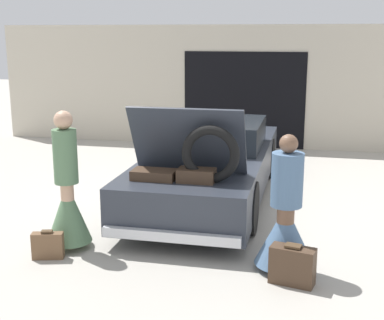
# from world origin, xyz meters

# --- Properties ---
(ground_plane) EXTENTS (40.00, 40.00, 0.00)m
(ground_plane) POSITION_xyz_m (0.00, 0.00, 0.00)
(ground_plane) COLOR #ADA89E
(garage_wall_back) EXTENTS (12.00, 0.14, 2.80)m
(garage_wall_back) POSITION_xyz_m (0.00, 4.17, 1.39)
(garage_wall_back) COLOR beige
(garage_wall_back) RESTS_ON ground_plane
(car) EXTENTS (1.80, 5.00, 1.71)m
(car) POSITION_xyz_m (0.00, -0.00, 0.57)
(car) COLOR #2D333D
(car) RESTS_ON ground_plane
(person_left) EXTENTS (0.55, 0.55, 1.71)m
(person_left) POSITION_xyz_m (-1.32, -2.43, 0.62)
(person_left) COLOR tan
(person_left) RESTS_ON ground_plane
(person_right) EXTENTS (0.67, 0.67, 1.55)m
(person_right) POSITION_xyz_m (1.32, -2.49, 0.55)
(person_right) COLOR brown
(person_right) RESTS_ON ground_plane
(suitcase_beside_left_person) EXTENTS (0.38, 0.21, 0.35)m
(suitcase_beside_left_person) POSITION_xyz_m (-1.42, -2.80, 0.16)
(suitcase_beside_left_person) COLOR brown
(suitcase_beside_left_person) RESTS_ON ground_plane
(suitcase_beside_right_person) EXTENTS (0.50, 0.30, 0.44)m
(suitcase_beside_right_person) POSITION_xyz_m (1.42, -2.84, 0.21)
(suitcase_beside_right_person) COLOR #473323
(suitcase_beside_right_person) RESTS_ON ground_plane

